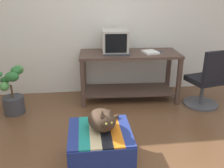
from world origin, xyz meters
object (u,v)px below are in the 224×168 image
Objects in this scene: keyboard at (117,54)px; ottoman_with_blanket at (100,147)px; potted_plant at (12,94)px; office_chair at (206,82)px; tv_monitor at (115,41)px; desk at (129,68)px; cat at (103,120)px; book at (150,52)px.

ottoman_with_blanket is at bearing -97.95° from keyboard.
potted_plant is at bearing -166.85° from keyboard.
office_chair is at bearing 34.09° from ottoman_with_blanket.
office_chair is at bearing -6.34° from keyboard.
tv_monitor reaches higher than potted_plant.
desk is 1.76× the size of office_chair.
desk is 1.63m from cat.
office_chair is (1.64, 1.11, -0.09)m from cat.
potted_plant is (-2.04, -0.25, -0.48)m from book.
office_chair reaches higher than book.
cat is at bearing -98.67° from tv_monitor.
tv_monitor is at bearing 97.16° from keyboard.
desk is at bearing 37.19° from keyboard.
book is 0.57× the size of cat.
keyboard is at bearing -86.08° from tv_monitor.
book reaches higher than potted_plant.
cat is at bearing -97.00° from keyboard.
book is 1.84m from ottoman_with_blanket.
tv_monitor reaches higher than keyboard.
ottoman_with_blanket is at bearing -132.55° from book.
ottoman_with_blanket is at bearing 20.49° from office_chair.
keyboard is at bearing 61.77° from cat.
desk is at bearing -9.41° from tv_monitor.
tv_monitor is 0.57m from book.
keyboard is 1.60m from potted_plant.
potted_plant is at bearing 132.89° from ottoman_with_blanket.
book reaches higher than cat.
tv_monitor reaches higher than book.
tv_monitor is 0.24m from keyboard.
keyboard is at bearing -146.04° from desk.
desk is 3.91× the size of keyboard.
desk is 1.18m from office_chair.
tv_monitor is at bearing 156.28° from book.
book is at bearing 6.99° from potted_plant.
potted_plant is at bearing -15.83° from office_chair.
ottoman_with_blanket is (-0.89, -1.49, -0.60)m from book.
tv_monitor is 0.53× the size of office_chair.
book is (0.31, -0.06, 0.26)m from desk.
tv_monitor is 1.50m from office_chair.
book is 0.35× the size of potted_plant.
office_chair reaches higher than desk.
book is at bearing 44.68° from cat.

